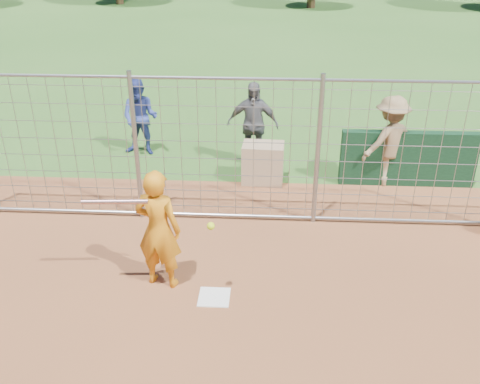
# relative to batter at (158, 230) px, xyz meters

# --- Properties ---
(ground) EXTENTS (100.00, 100.00, 0.00)m
(ground) POSITION_rel_batter_xyz_m (0.78, -0.11, -0.89)
(ground) COLOR #2D591E
(ground) RESTS_ON ground
(home_plate) EXTENTS (0.43, 0.43, 0.02)m
(home_plate) POSITION_rel_batter_xyz_m (0.78, -0.31, -0.88)
(home_plate) COLOR silver
(home_plate) RESTS_ON ground
(dugout_wall) EXTENTS (2.60, 0.20, 1.10)m
(dugout_wall) POSITION_rel_batter_xyz_m (4.18, 3.49, -0.34)
(dugout_wall) COLOR #11381E
(dugout_wall) RESTS_ON ground
(batter) EXTENTS (0.73, 0.56, 1.78)m
(batter) POSITION_rel_batter_xyz_m (0.00, 0.00, 0.00)
(batter) COLOR orange
(batter) RESTS_ON ground
(bystander_a) EXTENTS (0.89, 0.74, 1.69)m
(bystander_a) POSITION_rel_batter_xyz_m (-1.34, 4.77, -0.05)
(bystander_a) COLOR navy
(bystander_a) RESTS_ON ground
(bystander_b) EXTENTS (1.10, 0.53, 1.82)m
(bystander_b) POSITION_rel_batter_xyz_m (1.13, 4.25, 0.02)
(bystander_b) COLOR #5A5B5F
(bystander_b) RESTS_ON ground
(bystander_c) EXTENTS (1.33, 1.14, 1.78)m
(bystander_c) POSITION_rel_batter_xyz_m (3.80, 3.54, 0.00)
(bystander_c) COLOR olive
(bystander_c) RESTS_ON ground
(equipment_bin) EXTENTS (0.83, 0.59, 0.80)m
(equipment_bin) POSITION_rel_batter_xyz_m (1.37, 3.46, -0.49)
(equipment_bin) COLOR tan
(equipment_bin) RESTS_ON ground
(equipment_in_play) EXTENTS (1.74, 0.20, 0.35)m
(equipment_in_play) POSITION_rel_batter_xyz_m (-0.19, -0.23, 0.47)
(equipment_in_play) COLOR silver
(equipment_in_play) RESTS_ON ground
(backstop_fence) EXTENTS (9.08, 0.08, 2.60)m
(backstop_fence) POSITION_rel_batter_xyz_m (0.78, 1.89, 0.37)
(backstop_fence) COLOR gray
(backstop_fence) RESTS_ON ground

